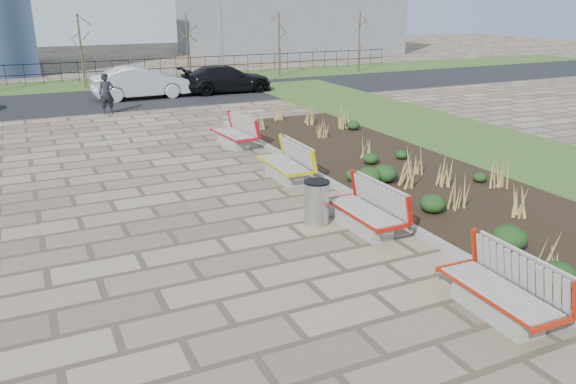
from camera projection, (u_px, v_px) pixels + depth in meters
name	position (u px, v px, depth m)	size (l,w,h in m)	color
ground	(284.00, 313.00, 8.94)	(120.00, 120.00, 0.00)	#88765D
planting_bed	(410.00, 176.00, 15.73)	(4.50, 18.00, 0.10)	black
planting_curb	(338.00, 187.00, 14.78)	(0.16, 18.00, 0.15)	gray
grass_verge_near	(533.00, 158.00, 17.66)	(5.00, 38.00, 0.04)	#33511E
grass_verge_far	(83.00, 85.00, 32.87)	(80.00, 5.00, 0.04)	#33511E
road	(96.00, 101.00, 27.74)	(80.00, 7.00, 0.02)	black
bench_a	(499.00, 288.00, 8.71)	(0.90, 2.10, 1.00)	#B6220C
bench_b	(364.00, 209.00, 12.02)	(0.90, 2.10, 1.00)	#B8140C
bench_c	(284.00, 162.00, 15.49)	(0.90, 2.10, 1.00)	#CEC80A
bench_d	(233.00, 132.00, 19.00)	(0.90, 2.10, 1.00)	red
litter_bin	(316.00, 203.00, 12.34)	(0.55, 0.55, 0.99)	#B2B2B7
pedestrian	(107.00, 94.00, 24.30)	(0.64, 0.42, 1.77)	black
car_silver	(141.00, 83.00, 28.15)	(1.66, 4.77, 1.57)	#A8ABB0
car_black	(226.00, 79.00, 30.03)	(2.00, 4.92, 1.43)	black
tree_c	(81.00, 52.00, 30.93)	(1.40, 1.40, 4.00)	#4C3D2D
tree_d	(187.00, 48.00, 33.36)	(1.40, 1.40, 4.00)	#4C3D2D
tree_e	(279.00, 45.00, 35.79)	(1.40, 1.40, 4.00)	#4C3D2D
tree_f	(359.00, 42.00, 38.22)	(1.40, 1.40, 4.00)	#4C3D2D
lamp_east	(221.00, 30.00, 33.42)	(0.24, 0.60, 6.00)	gray
railing_fence	(79.00, 71.00, 33.95)	(44.00, 0.10, 1.20)	black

